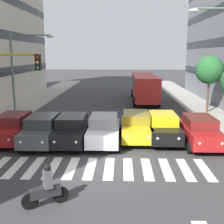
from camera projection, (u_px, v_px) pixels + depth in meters
ground_plane at (100, 168)px, 14.01m from camera, size 180.00×180.00×0.00m
crosswalk_markings at (100, 168)px, 14.01m from camera, size 10.35×2.80×0.01m
car_0 at (200, 131)px, 17.35m from camera, size 2.02×4.44×1.72m
car_1 at (163, 127)px, 18.24m from camera, size 2.02×4.44×1.72m
car_2 at (136, 126)px, 18.50m from camera, size 2.02×4.44×1.72m
car_3 at (104, 130)px, 17.64m from camera, size 2.02×4.44×1.72m
car_4 at (72, 130)px, 17.62m from camera, size 2.02×4.44×1.72m
car_5 at (42, 130)px, 17.59m from camera, size 2.02×4.44×1.72m
car_6 at (13, 128)px, 18.09m from camera, size 2.02×4.44×1.72m
bus_behind_traffic at (144, 85)px, 33.40m from camera, size 2.78×10.50×3.00m
motorcycle_with_rider at (46, 189)px, 10.44m from camera, size 1.55×0.88×1.57m
street_lamp_right at (20, 66)px, 23.33m from camera, size 3.49×0.28×6.77m
street_tree_2 at (209, 70)px, 26.22m from camera, size 2.54×2.54×5.06m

